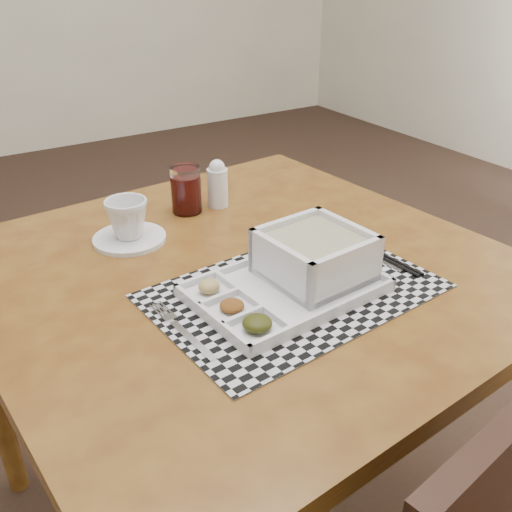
# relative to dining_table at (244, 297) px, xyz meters

# --- Properties ---
(floor) EXTENTS (5.00, 5.00, 0.00)m
(floor) POSITION_rel_dining_table_xyz_m (0.26, 0.78, -0.64)
(floor) COLOR #2F2117
(floor) RESTS_ON ground
(dining_table) EXTENTS (1.03, 1.03, 0.71)m
(dining_table) POSITION_rel_dining_table_xyz_m (0.00, 0.00, 0.00)
(dining_table) COLOR #50290E
(dining_table) RESTS_ON ground
(placemat) EXTENTS (0.51, 0.37, 0.00)m
(placemat) POSITION_rel_dining_table_xyz_m (0.02, -0.13, 0.07)
(placemat) COLOR #B3B2BB
(placemat) RESTS_ON dining_table
(serving_tray) EXTENTS (0.34, 0.25, 0.09)m
(serving_tray) POSITION_rel_dining_table_xyz_m (0.05, -0.13, 0.11)
(serving_tray) COLOR silver
(serving_tray) RESTS_ON placemat
(fork) EXTENTS (0.03, 0.19, 0.00)m
(fork) POSITION_rel_dining_table_xyz_m (-0.19, -0.13, 0.08)
(fork) COLOR silver
(fork) RESTS_ON placemat
(spoon) EXTENTS (0.04, 0.18, 0.01)m
(spoon) POSITION_rel_dining_table_xyz_m (0.22, -0.05, 0.08)
(spoon) COLOR silver
(spoon) RESTS_ON placemat
(chopsticks) EXTENTS (0.04, 0.24, 0.01)m
(chopsticks) POSITION_rel_dining_table_xyz_m (0.24, -0.10, 0.08)
(chopsticks) COLOR black
(chopsticks) RESTS_ON placemat
(saucer) EXTENTS (0.15, 0.15, 0.01)m
(saucer) POSITION_rel_dining_table_xyz_m (-0.15, 0.21, 0.08)
(saucer) COLOR silver
(saucer) RESTS_ON dining_table
(cup) EXTENTS (0.11, 0.11, 0.08)m
(cup) POSITION_rel_dining_table_xyz_m (-0.15, 0.21, 0.12)
(cup) COLOR silver
(cup) RESTS_ON saucer
(juice_glass) EXTENTS (0.07, 0.07, 0.11)m
(juice_glass) POSITION_rel_dining_table_xyz_m (0.02, 0.28, 0.12)
(juice_glass) COLOR white
(juice_glass) RESTS_ON dining_table
(creamer_bottle) EXTENTS (0.05, 0.05, 0.11)m
(creamer_bottle) POSITION_rel_dining_table_xyz_m (0.10, 0.28, 0.13)
(creamer_bottle) COLOR silver
(creamer_bottle) RESTS_ON dining_table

